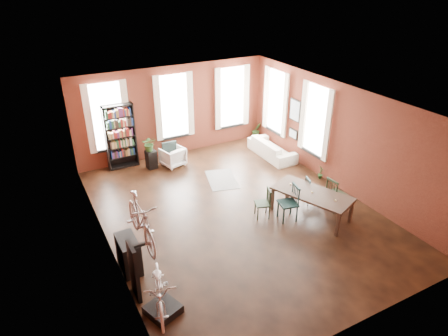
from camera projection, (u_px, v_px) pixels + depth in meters
room at (234, 132)px, 10.81m from camera, size 9.00×9.04×3.22m
dining_table at (311, 204)px, 10.88m from camera, size 1.69×2.32×0.72m
dining_chair_a at (288, 203)px, 10.64m from camera, size 0.55×0.55×1.02m
dining_chair_b at (262, 203)px, 10.79m from camera, size 0.49×0.49×0.84m
dining_chair_c at (336, 194)px, 11.09m from camera, size 0.49×0.49×0.99m
dining_chair_d at (312, 191)px, 11.44m from camera, size 0.47×0.47×0.81m
bookshelf at (120, 137)px, 13.24m from camera, size 1.00×0.32×2.20m
white_armchair at (173, 156)px, 13.65m from camera, size 0.85×0.82×0.72m
cream_sofa at (272, 146)px, 14.28m from camera, size 0.61×2.08×0.81m
striped_rug at (222, 179)px, 12.87m from camera, size 1.21×1.58×0.01m
bike_trainer at (163, 309)px, 7.90m from camera, size 0.76×0.76×0.17m
bike_wall_rack at (134, 272)px, 8.05m from camera, size 0.16×0.60×1.30m
console_table at (129, 254)px, 8.93m from camera, size 0.40×0.80×0.80m
plant_stand at (151, 159)px, 13.48m from camera, size 0.36×0.36×0.64m
plant_by_sofa at (256, 135)px, 15.91m from camera, size 0.40×0.68×0.30m
plant_small at (320, 176)px, 12.90m from camera, size 0.53×0.49×0.17m
bicycle_floor at (158, 274)px, 7.49m from camera, size 0.79×1.00×1.66m
bicycle_hung at (139, 206)px, 7.49m from camera, size 0.47×1.00×1.66m
plant_on_stand at (150, 145)px, 13.25m from camera, size 0.63×0.66×0.41m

